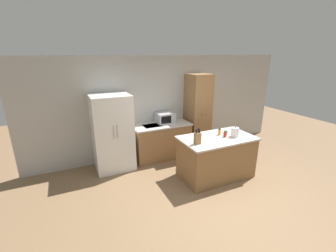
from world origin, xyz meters
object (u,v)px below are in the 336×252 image
object	(u,v)px
spice_bottle_short_red	(226,133)
spice_bottle_amber_oil	(225,134)
refrigerator	(113,133)
microwave	(165,118)
knife_block	(197,138)
kettle	(235,132)
spice_bottle_tall_dark	(219,132)
pantry_cabinet	(198,114)

from	to	relation	value
spice_bottle_short_red	spice_bottle_amber_oil	world-z (taller)	spice_bottle_amber_oil
refrigerator	microwave	size ratio (longest dim) A/B	3.90
knife_block	spice_bottle_amber_oil	bearing A→B (deg)	6.15
kettle	spice_bottle_tall_dark	bearing A→B (deg)	137.27
refrigerator	kettle	xyz separation A→B (m)	(2.33, -1.45, 0.14)
pantry_cabinet	knife_block	xyz separation A→B (m)	(-0.96, -1.53, -0.02)
pantry_cabinet	spice_bottle_amber_oil	size ratio (longest dim) A/B	15.18
pantry_cabinet	kettle	bearing A→B (deg)	-90.08
spice_bottle_tall_dark	knife_block	bearing A→B (deg)	-161.57
refrigerator	pantry_cabinet	distance (m)	2.34
knife_block	spice_bottle_amber_oil	world-z (taller)	knife_block
spice_bottle_short_red	kettle	distance (m)	0.19
pantry_cabinet	refrigerator	bearing A→B (deg)	-178.48
spice_bottle_tall_dark	kettle	xyz separation A→B (m)	(0.24, -0.22, 0.03)
pantry_cabinet	knife_block	world-z (taller)	pantry_cabinet
knife_block	kettle	bearing A→B (deg)	1.02
refrigerator	microwave	world-z (taller)	refrigerator
microwave	knife_block	bearing A→B (deg)	-90.73
refrigerator	spice_bottle_amber_oil	distance (m)	2.53
knife_block	refrigerator	bearing A→B (deg)	133.19
pantry_cabinet	spice_bottle_tall_dark	bearing A→B (deg)	-100.62
pantry_cabinet	microwave	world-z (taller)	pantry_cabinet
pantry_cabinet	kettle	world-z (taller)	pantry_cabinet
kettle	spice_bottle_short_red	bearing A→B (deg)	131.29
refrigerator	knife_block	size ratio (longest dim) A/B	5.34
knife_block	spice_bottle_short_red	xyz separation A→B (m)	(0.84, 0.15, -0.07)
knife_block	spice_bottle_short_red	bearing A→B (deg)	10.35
pantry_cabinet	spice_bottle_short_red	world-z (taller)	pantry_cabinet
spice_bottle_tall_dark	kettle	bearing A→B (deg)	-42.73
pantry_cabinet	spice_bottle_amber_oil	world-z (taller)	pantry_cabinet
refrigerator	knife_block	xyz separation A→B (m)	(1.38, -1.47, 0.16)
microwave	spice_bottle_tall_dark	bearing A→B (deg)	-63.13
refrigerator	kettle	size ratio (longest dim) A/B	7.96
spice_bottle_tall_dark	spice_bottle_amber_oil	distance (m)	0.16
refrigerator	spice_bottle_amber_oil	bearing A→B (deg)	-33.21
refrigerator	kettle	distance (m)	2.75
knife_block	spice_bottle_short_red	size ratio (longest dim) A/B	3.09
microwave	spice_bottle_amber_oil	size ratio (longest dim) A/B	3.23
pantry_cabinet	spice_bottle_tall_dark	xyz separation A→B (m)	(-0.24, -1.29, -0.08)
spice_bottle_short_red	knife_block	bearing A→B (deg)	-169.65
spice_bottle_short_red	spice_bottle_amber_oil	size ratio (longest dim) A/B	0.76
spice_bottle_tall_dark	spice_bottle_short_red	xyz separation A→B (m)	(0.12, -0.09, -0.02)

